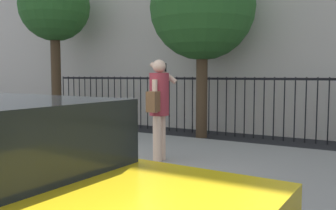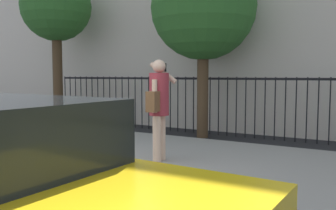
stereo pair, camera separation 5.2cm
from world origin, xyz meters
name	(u,v)px [view 1 (the left image)]	position (x,y,z in m)	size (l,w,h in m)	color
ground_plane	(56,197)	(0.00, 0.00, 0.00)	(60.00, 60.00, 0.00)	black
sidewalk	(146,159)	(0.00, 2.20, 0.07)	(28.00, 4.40, 0.15)	gray
iron_fence	(222,98)	(0.00, 5.90, 1.02)	(12.03, 0.04, 1.60)	black
pedestrian_on_phone	(159,102)	(0.44, 1.93, 1.18)	(0.52, 0.69, 1.76)	beige
street_tree_near	(202,8)	(-0.34, 5.33, 3.37)	(2.72, 2.72, 4.75)	#4C3823
street_tree_mid	(54,8)	(-5.46, 5.08, 3.81)	(2.26, 2.26, 5.00)	#4C3823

